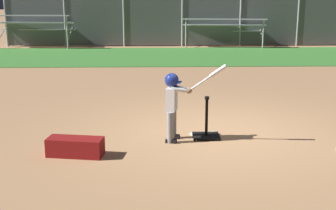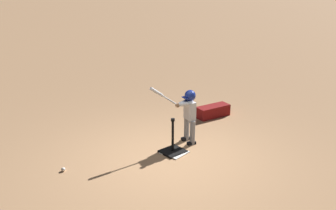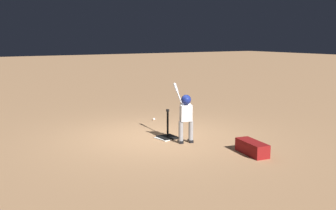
{
  "view_description": "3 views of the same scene",
  "coord_description": "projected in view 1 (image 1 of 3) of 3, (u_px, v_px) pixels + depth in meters",
  "views": [
    {
      "loc": [
        -1.14,
        -7.76,
        2.51
      ],
      "look_at": [
        -0.95,
        -0.55,
        0.67
      ],
      "focal_mm": 50.0,
      "sensor_mm": 36.0,
      "label": 1
    },
    {
      "loc": [
        4.45,
        5.03,
        3.46
      ],
      "look_at": [
        -0.42,
        -0.48,
        0.89
      ],
      "focal_mm": 42.0,
      "sensor_mm": 36.0,
      "label": 2
    },
    {
      "loc": [
        -8.29,
        4.67,
        2.44
      ],
      "look_at": [
        -0.43,
        -0.12,
        0.85
      ],
      "focal_mm": 42.0,
      "sensor_mm": 36.0,
      "label": 3
    }
  ],
  "objects": [
    {
      "name": "batter_child",
      "position": [
        174.0,
        98.0,
        7.63
      ],
      "size": [
        0.99,
        0.44,
        1.32
      ],
      "color": "gray",
      "rests_on": "ground_plane"
    },
    {
      "name": "equipment_bag",
      "position": [
        75.0,
        147.0,
        7.08
      ],
      "size": [
        0.88,
        0.45,
        0.28
      ],
      "primitive_type": "cube",
      "rotation": [
        0.0,
        0.0,
        -0.16
      ],
      "color": "maroon",
      "rests_on": "ground_plane"
    },
    {
      "name": "home_plate",
      "position": [
        205.0,
        136.0,
        8.01
      ],
      "size": [
        0.5,
        0.5,
        0.02
      ],
      "primitive_type": "cube",
      "rotation": [
        0.0,
        0.0,
        0.15
      ],
      "color": "white",
      "rests_on": "ground_plane"
    },
    {
      "name": "bleachers_far_left",
      "position": [
        40.0,
        30.0,
        19.99
      ],
      "size": [
        3.26,
        2.67,
        1.39
      ],
      "color": "#ADAFB7",
      "rests_on": "ground_plane"
    },
    {
      "name": "batting_tee",
      "position": [
        206.0,
        132.0,
        7.94
      ],
      "size": [
        0.45,
        0.41,
        0.72
      ],
      "color": "black",
      "rests_on": "ground_plane"
    },
    {
      "name": "ground_plane",
      "position": [
        222.0,
        134.0,
        8.16
      ],
      "size": [
        90.0,
        90.0,
        0.0
      ],
      "primitive_type": "plane",
      "color": "#AD7F56"
    },
    {
      "name": "bleachers_right_center",
      "position": [
        223.0,
        31.0,
        20.31
      ],
      "size": [
        3.67,
        2.84,
        1.23
      ],
      "color": "#ADAFB7",
      "rests_on": "ground_plane"
    },
    {
      "name": "backstop_fence",
      "position": [
        182.0,
        19.0,
        19.78
      ],
      "size": [
        14.92,
        0.08,
        2.19
      ],
      "color": "#9E9EA3",
      "rests_on": "ground_plane"
    },
    {
      "name": "grass_outfield_strip",
      "position": [
        187.0,
        56.0,
        17.17
      ],
      "size": [
        56.0,
        4.71,
        0.02
      ],
      "primitive_type": "cube",
      "color": "#3D7F33",
      "rests_on": "ground_plane"
    }
  ]
}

